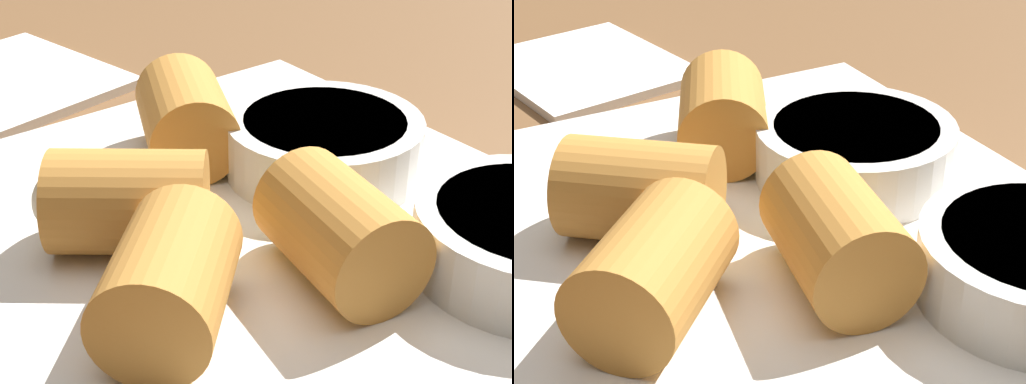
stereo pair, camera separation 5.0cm
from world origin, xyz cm
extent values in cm
cube|color=brown|center=(0.00, 0.00, 1.00)|extent=(180.00, 140.00, 2.00)
cube|color=white|center=(0.42, 2.61, 2.60)|extent=(27.71, 25.58, 1.20)
cube|color=white|center=(0.42, 2.61, 3.35)|extent=(28.81, 26.61, 0.30)
cylinder|color=#C68438|center=(-6.80, 3.89, 5.65)|extent=(7.52, 6.55, 4.30)
sphere|color=#56843D|center=(-9.08, 4.94, 5.65)|extent=(2.80, 2.80, 2.80)
cylinder|color=#C68438|center=(-1.49, -2.41, 5.65)|extent=(7.29, 7.61, 4.30)
sphere|color=beige|center=(-3.05, -4.37, 5.65)|extent=(2.80, 2.80, 2.80)
cylinder|color=#C68438|center=(5.35, 2.86, 5.65)|extent=(6.99, 5.40, 4.30)
sphere|color=#56843D|center=(2.89, 3.32, 5.65)|extent=(2.80, 2.80, 2.80)
cylinder|color=#C68438|center=(4.14, -4.08, 5.65)|extent=(7.48, 7.51, 4.30)
sphere|color=#56843D|center=(2.38, -2.30, 5.65)|extent=(2.80, 2.80, 2.80)
cylinder|color=silver|center=(-1.65, 8.27, 4.87)|extent=(9.39, 9.39, 2.73)
cylinder|color=#DBBC89|center=(-1.65, 8.27, 5.99)|extent=(7.70, 7.70, 0.49)
cube|color=white|center=(-24.24, 2.15, 2.30)|extent=(14.48, 12.96, 0.60)
camera|label=1|loc=(25.18, -16.41, 23.14)|focal=60.00mm
camera|label=2|loc=(27.90, -12.21, 23.14)|focal=60.00mm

